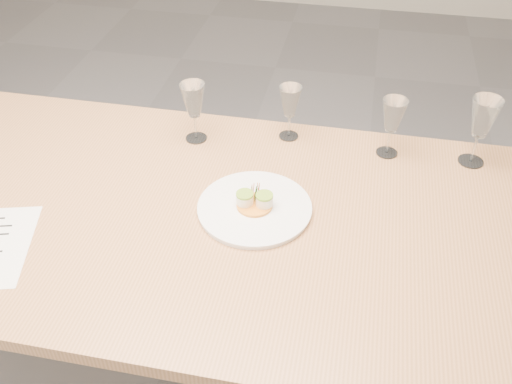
% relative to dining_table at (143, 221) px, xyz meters
% --- Properties ---
extents(ground, '(7.00, 7.00, 0.00)m').
position_rel_dining_table_xyz_m(ground, '(0.00, 0.00, -0.68)').
color(ground, slate).
rests_on(ground, ground).
extents(dining_table, '(2.40, 1.00, 0.75)m').
position_rel_dining_table_xyz_m(dining_table, '(0.00, 0.00, 0.00)').
color(dining_table, '#B57F4F').
rests_on(dining_table, ground).
extents(dinner_plate, '(0.32, 0.32, 0.08)m').
position_rel_dining_table_xyz_m(dinner_plate, '(0.32, 0.04, 0.08)').
color(dinner_plate, white).
rests_on(dinner_plate, dining_table).
extents(wine_glass_1, '(0.08, 0.08, 0.20)m').
position_rel_dining_table_xyz_m(wine_glass_1, '(0.07, 0.35, 0.21)').
color(wine_glass_1, white).
rests_on(wine_glass_1, dining_table).
extents(wine_glass_2, '(0.07, 0.07, 0.18)m').
position_rel_dining_table_xyz_m(wine_glass_2, '(0.36, 0.42, 0.19)').
color(wine_glass_2, white).
rests_on(wine_glass_2, dining_table).
extents(wine_glass_3, '(0.08, 0.08, 0.19)m').
position_rel_dining_table_xyz_m(wine_glass_3, '(0.68, 0.39, 0.20)').
color(wine_glass_3, white).
rests_on(wine_glass_3, dining_table).
extents(wine_glass_4, '(0.09, 0.09, 0.22)m').
position_rel_dining_table_xyz_m(wine_glass_4, '(0.94, 0.39, 0.22)').
color(wine_glass_4, white).
rests_on(wine_glass_4, dining_table).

